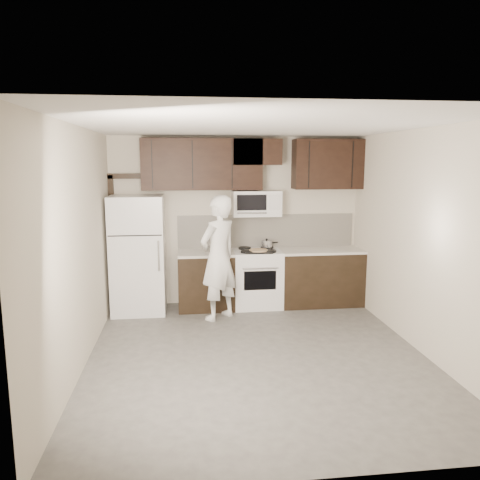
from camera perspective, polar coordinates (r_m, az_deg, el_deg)
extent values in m
plane|color=#4B4946|center=(5.80, 2.10, -13.88)|extent=(4.50, 4.50, 0.00)
plane|color=beige|center=(7.61, -0.48, 2.35)|extent=(4.00, 0.00, 4.00)
plane|color=white|center=(5.33, 2.28, 13.79)|extent=(4.50, 4.50, 0.00)
cube|color=black|center=(7.44, -4.16, -5.03)|extent=(0.87, 0.62, 0.87)
cube|color=black|center=(7.75, 9.72, -4.56)|extent=(1.32, 0.62, 0.87)
cube|color=silver|center=(7.34, -4.20, -1.59)|extent=(0.87, 0.64, 0.04)
cube|color=silver|center=(7.65, 9.82, -1.25)|extent=(1.32, 0.64, 0.04)
cube|color=white|center=(7.52, 2.08, -4.78)|extent=(0.76, 0.62, 0.89)
cube|color=white|center=(7.42, 2.10, -1.37)|extent=(0.76, 0.62, 0.02)
cube|color=black|center=(7.21, 2.46, -4.95)|extent=(0.50, 0.01, 0.30)
cylinder|color=silver|center=(7.13, 2.52, -3.46)|extent=(0.55, 0.02, 0.02)
cylinder|color=black|center=(7.24, 0.88, -1.43)|extent=(0.20, 0.20, 0.03)
cylinder|color=black|center=(7.30, 3.68, -1.37)|extent=(0.20, 0.20, 0.03)
cylinder|color=black|center=(7.53, 0.57, -1.00)|extent=(0.20, 0.20, 0.03)
cylinder|color=black|center=(7.59, 3.27, -0.94)|extent=(0.20, 0.20, 0.03)
cube|color=silver|center=(7.69, 3.24, 1.13)|extent=(2.90, 0.02, 0.54)
cube|color=black|center=(7.33, -4.66, 9.17)|extent=(1.85, 0.35, 0.78)
cube|color=black|center=(7.68, 10.62, 9.06)|extent=(1.10, 0.35, 0.78)
cube|color=black|center=(7.42, 2.01, 10.67)|extent=(0.76, 0.35, 0.40)
cube|color=white|center=(7.43, 1.99, 4.49)|extent=(0.76, 0.38, 0.40)
cube|color=black|center=(7.22, 1.44, 4.59)|extent=(0.46, 0.01, 0.24)
cube|color=silver|center=(7.28, 4.26, 4.60)|extent=(0.18, 0.01, 0.24)
cylinder|color=silver|center=(7.21, 1.47, 3.30)|extent=(0.46, 0.02, 0.02)
cube|color=white|center=(7.31, -12.31, -1.74)|extent=(0.80, 0.72, 1.80)
cube|color=black|center=(6.90, -12.69, 0.52)|extent=(0.77, 0.01, 0.02)
cylinder|color=silver|center=(6.90, -9.89, -1.92)|extent=(0.03, 0.03, 0.45)
cube|color=black|center=(7.65, -15.19, -0.22)|extent=(0.08, 0.08, 2.10)
cube|color=black|center=(7.52, -13.94, 7.56)|extent=(0.50, 0.08, 0.08)
cylinder|color=silver|center=(7.58, 3.27, -0.56)|extent=(0.17, 0.17, 0.13)
sphere|color=black|center=(7.56, 3.28, 0.05)|extent=(0.04, 0.04, 0.04)
cylinder|color=black|center=(7.64, 4.12, -0.33)|extent=(0.16, 0.08, 0.02)
cube|color=black|center=(7.28, 2.27, -1.41)|extent=(0.44, 0.35, 0.02)
cylinder|color=tan|center=(7.27, 2.27, -1.25)|extent=(0.30, 0.30, 0.02)
imported|color=white|center=(6.82, -2.64, -2.20)|extent=(0.79, 0.77, 1.83)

